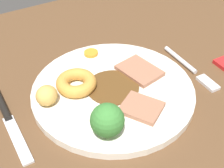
# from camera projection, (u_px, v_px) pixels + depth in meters

# --- Properties ---
(dining_table) EXTENTS (1.20, 0.84, 0.04)m
(dining_table) POSITION_uv_depth(u_px,v_px,m) (117.00, 106.00, 0.56)
(dining_table) COLOR brown
(dining_table) RESTS_ON ground
(dinner_plate) EXTENTS (0.29, 0.29, 0.01)m
(dinner_plate) POSITION_uv_depth(u_px,v_px,m) (112.00, 91.00, 0.56)
(dinner_plate) COLOR silver
(dinner_plate) RESTS_ON dining_table
(gravy_pool) EXTENTS (0.09, 0.09, 0.00)m
(gravy_pool) POSITION_uv_depth(u_px,v_px,m) (113.00, 87.00, 0.55)
(gravy_pool) COLOR #563819
(gravy_pool) RESTS_ON dinner_plate
(meat_slice_main) EXTENTS (0.07, 0.09, 0.01)m
(meat_slice_main) POSITION_uv_depth(u_px,v_px,m) (139.00, 71.00, 0.59)
(meat_slice_main) COLOR #9E664C
(meat_slice_main) RESTS_ON dinner_plate
(meat_slice_under) EXTENTS (0.08, 0.08, 0.01)m
(meat_slice_under) POSITION_uv_depth(u_px,v_px,m) (142.00, 108.00, 0.51)
(meat_slice_under) COLOR #9E664C
(meat_slice_under) RESTS_ON dinner_plate
(yorkshire_pudding) EXTENTS (0.07, 0.07, 0.02)m
(yorkshire_pudding) POSITION_uv_depth(u_px,v_px,m) (76.00, 83.00, 0.55)
(yorkshire_pudding) COLOR #C68938
(yorkshire_pudding) RESTS_ON dinner_plate
(roast_potato_left) EXTENTS (0.05, 0.05, 0.03)m
(roast_potato_left) POSITION_uv_depth(u_px,v_px,m) (47.00, 95.00, 0.51)
(roast_potato_left) COLOR tan
(roast_potato_left) RESTS_ON dinner_plate
(carrot_coin_front) EXTENTS (0.03, 0.03, 0.01)m
(carrot_coin_front) POSITION_uv_depth(u_px,v_px,m) (91.00, 53.00, 0.63)
(carrot_coin_front) COLOR orange
(carrot_coin_front) RESTS_ON dinner_plate
(broccoli_floret) EXTENTS (0.05, 0.05, 0.06)m
(broccoli_floret) POSITION_uv_depth(u_px,v_px,m) (107.00, 120.00, 0.45)
(broccoli_floret) COLOR #8CB766
(broccoli_floret) RESTS_ON dinner_plate
(fork) EXTENTS (0.02, 0.15, 0.01)m
(fork) POSITION_uv_depth(u_px,v_px,m) (191.00, 69.00, 0.61)
(fork) COLOR silver
(fork) RESTS_ON dining_table
(knife) EXTENTS (0.02, 0.19, 0.01)m
(knife) POSITION_uv_depth(u_px,v_px,m) (7.00, 117.00, 0.51)
(knife) COLOR black
(knife) RESTS_ON dining_table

